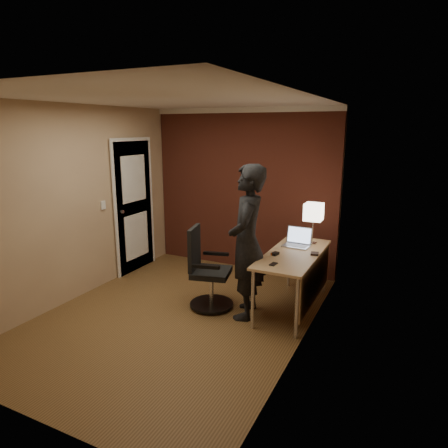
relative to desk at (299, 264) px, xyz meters
The scene contains 9 objects.
room 1.87m from the desk, 153.39° to the left, with size 4.00×4.00×4.00m.
desk is the anchor object (origin of this frame).
desk_lamp 0.73m from the desk, 86.44° to the left, with size 0.22×0.22×0.54m.
laptop 0.39m from the desk, 110.24° to the left, with size 0.34×0.28×0.23m.
mouse 0.34m from the desk, 144.21° to the right, with size 0.06×0.10×0.03m, color black.
phone 0.55m from the desk, 106.84° to the right, with size 0.06×0.12×0.01m, color black.
wallet 0.22m from the desk, 14.02° to the left, with size 0.09×0.11×0.02m, color black.
office_chair 1.15m from the desk, 158.55° to the right, with size 0.55×0.62×1.01m.
person 0.73m from the desk, 142.64° to the right, with size 0.66×0.43×1.82m, color black.
Camera 1 is at (2.44, -3.74, 2.21)m, focal length 32.00 mm.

